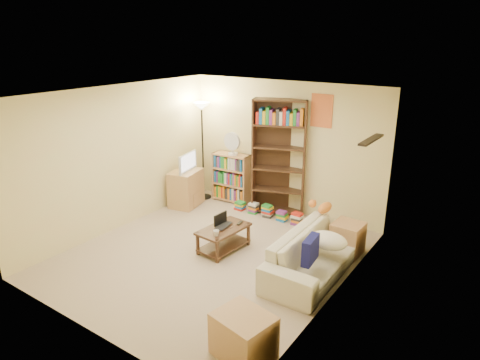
% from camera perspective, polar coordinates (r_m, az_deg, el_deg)
% --- Properties ---
extents(room, '(4.50, 4.54, 2.52)m').
position_cam_1_polar(room, '(6.23, -3.98, 3.38)').
color(room, '#C5AF93').
rests_on(room, ground).
extents(sofa, '(2.07, 0.85, 0.60)m').
position_cam_1_polar(sofa, '(6.33, 10.13, -9.52)').
color(sofa, beige).
rests_on(sofa, ground).
extents(navy_pillow, '(0.16, 0.40, 0.35)m').
position_cam_1_polar(navy_pillow, '(5.81, 9.37, -9.16)').
color(navy_pillow, navy).
rests_on(navy_pillow, sofa).
extents(cream_blanket, '(0.55, 0.39, 0.24)m').
position_cam_1_polar(cream_blanket, '(6.23, 11.68, -7.92)').
color(cream_blanket, white).
rests_on(cream_blanket, sofa).
extents(tabby_cat, '(0.47, 0.17, 0.16)m').
position_cam_1_polar(tabby_cat, '(6.93, 10.97, -3.55)').
color(tabby_cat, orange).
rests_on(tabby_cat, sofa).
extents(coffee_table, '(0.55, 0.90, 0.38)m').
position_cam_1_polar(coffee_table, '(6.85, -2.20, -7.47)').
color(coffee_table, '#3F2718').
rests_on(coffee_table, ground).
extents(laptop, '(0.42, 0.32, 0.03)m').
position_cam_1_polar(laptop, '(6.80, -1.83, -6.23)').
color(laptop, black).
rests_on(laptop, coffee_table).
extents(laptop_screen, '(0.04, 0.29, 0.19)m').
position_cam_1_polar(laptop_screen, '(6.83, -2.63, -5.18)').
color(laptop_screen, white).
rests_on(laptop_screen, laptop).
extents(mug, '(0.15, 0.15, 0.09)m').
position_cam_1_polar(mug, '(6.52, -3.20, -7.09)').
color(mug, silver).
rests_on(mug, coffee_table).
extents(tv_remote, '(0.08, 0.16, 0.02)m').
position_cam_1_polar(tv_remote, '(6.93, -0.03, -5.75)').
color(tv_remote, black).
rests_on(tv_remote, coffee_table).
extents(tv_stand, '(0.61, 0.76, 0.72)m').
position_cam_1_polar(tv_stand, '(8.63, -7.21, -1.09)').
color(tv_stand, tan).
rests_on(tv_stand, ground).
extents(television, '(0.68, 0.34, 0.37)m').
position_cam_1_polar(television, '(8.46, -7.36, 2.39)').
color(television, black).
rests_on(television, tv_stand).
extents(tall_bookshelf, '(1.04, 0.65, 2.19)m').
position_cam_1_polar(tall_bookshelf, '(7.99, 5.21, 3.36)').
color(tall_bookshelf, '#46261B').
rests_on(tall_bookshelf, ground).
extents(short_bookshelf, '(0.80, 0.35, 1.01)m').
position_cam_1_polar(short_bookshelf, '(8.74, -1.13, 0.31)').
color(short_bookshelf, tan).
rests_on(short_bookshelf, ground).
extents(desk_fan, '(0.36, 0.20, 0.46)m').
position_cam_1_polar(desk_fan, '(8.47, -1.04, 4.89)').
color(desk_fan, silver).
rests_on(desk_fan, short_bookshelf).
extents(floor_lamp, '(0.34, 0.34, 2.01)m').
position_cam_1_polar(floor_lamp, '(8.67, -5.10, 7.62)').
color(floor_lamp, black).
rests_on(floor_lamp, ground).
extents(side_table, '(0.46, 0.46, 0.51)m').
position_cam_1_polar(side_table, '(6.95, 14.12, -7.55)').
color(side_table, tan).
rests_on(side_table, ground).
extents(end_cabinet, '(0.67, 0.60, 0.49)m').
position_cam_1_polar(end_cabinet, '(4.83, 0.48, -20.02)').
color(end_cabinet, tan).
rests_on(end_cabinet, ground).
extents(book_stacks, '(1.45, 0.17, 0.24)m').
position_cam_1_polar(book_stacks, '(8.10, 3.86, -4.27)').
color(book_stacks, red).
rests_on(book_stacks, ground).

